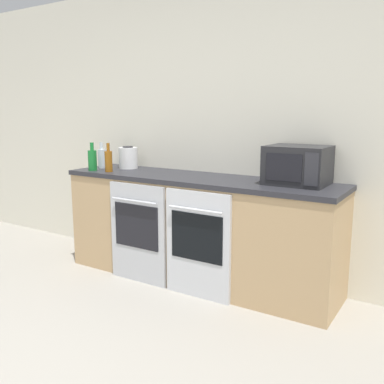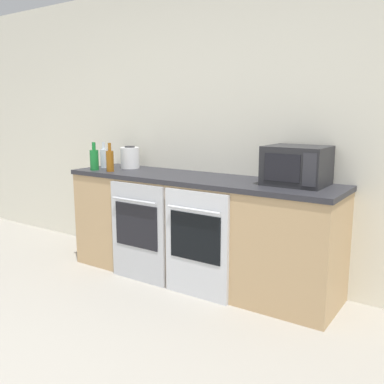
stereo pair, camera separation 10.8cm
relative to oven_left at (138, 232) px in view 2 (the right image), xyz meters
The scene contains 9 objects.
wall_back 1.15m from the oven_left, 57.43° to the left, with size 10.00×0.06×2.60m.
counter_back 0.51m from the oven_left, 37.47° to the left, with size 2.45×0.61×0.91m.
oven_left is the anchor object (origin of this frame).
oven_right 0.60m from the oven_left, ahead, with size 0.57×0.06×0.86m.
microwave 1.44m from the oven_left, 17.57° to the left, with size 0.45×0.38×0.29m.
bottle_clear 0.93m from the oven_left, 156.32° to the left, with size 0.07×0.07×0.25m.
bottle_amber 0.73m from the oven_left, 162.70° to the left, with size 0.07×0.07×0.26m.
bottle_green 0.86m from the oven_left, 168.79° to the left, with size 0.08×0.08×0.26m.
kettle 0.84m from the oven_left, 136.76° to the left, with size 0.18×0.18×0.21m.
Camera 2 is at (1.96, -0.78, 1.46)m, focal length 40.00 mm.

